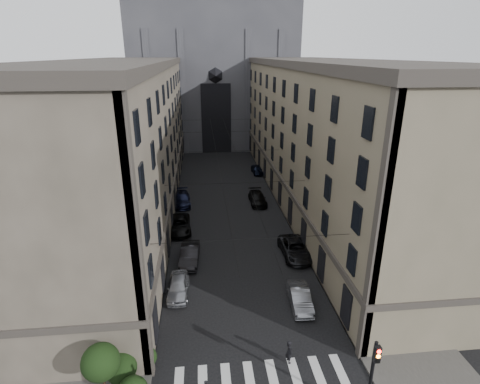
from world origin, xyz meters
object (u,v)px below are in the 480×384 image
object	(u,v)px
gothic_tower	(213,62)
car_right_near	(300,298)
car_left_near	(178,287)
car_right_far	(257,170)
traffic_light_right	(373,371)
car_right_midnear	(295,249)
car_right_midfar	(257,198)
pedestrian	(289,351)
car_left_midnear	(190,254)
car_left_midfar	(179,225)
car_left_far	(182,199)

from	to	relation	value
gothic_tower	car_right_near	distance (m)	65.23
car_left_near	car_right_far	distance (m)	35.62
traffic_light_right	car_right_midnear	xyz separation A→B (m)	(0.29, 18.17, -2.49)
car_right_near	car_right_midfar	distance (m)	22.54
car_left_near	car_right_far	world-z (taller)	car_left_near
gothic_tower	pedestrian	distance (m)	70.74
car_left_near	car_left_midnear	bearing A→B (deg)	81.92
car_right_midfar	car_right_far	xyz separation A→B (m)	(2.00, 13.61, -0.04)
pedestrian	car_right_near	bearing A→B (deg)	-35.13
gothic_tower	traffic_light_right	xyz separation A→B (m)	(5.60, -73.04, -14.51)
car_right_near	car_left_midnear	bearing A→B (deg)	142.31
traffic_light_right	car_left_midfar	distance (m)	28.00
traffic_light_right	car_right_midfar	distance (m)	32.90
car_left_midnear	car_right_midfar	size ratio (longest dim) A/B	0.96
traffic_light_right	car_left_near	size ratio (longest dim) A/B	1.17
car_right_near	car_right_midnear	world-z (taller)	car_right_midnear
car_right_midnear	pedestrian	world-z (taller)	pedestrian
car_right_near	car_right_midnear	size ratio (longest dim) A/B	0.78
traffic_light_right	car_right_midfar	world-z (taller)	traffic_light_right
car_left_midnear	car_left_midfar	world-z (taller)	car_left_midnear
car_right_near	car_left_midfar	bearing A→B (deg)	128.07
traffic_light_right	gothic_tower	bearing A→B (deg)	94.38
pedestrian	car_right_midfar	bearing A→B (deg)	-18.22
gothic_tower	car_right_near	size ratio (longest dim) A/B	12.90
car_left_near	pedestrian	bearing A→B (deg)	-45.88
car_right_midfar	car_left_midnear	bearing A→B (deg)	-122.36
car_right_midfar	car_right_near	bearing A→B (deg)	-90.41
car_right_midfar	pedestrian	size ratio (longest dim) A/B	2.98
car_left_far	car_right_midfar	size ratio (longest dim) A/B	1.07
traffic_light_right	car_left_midnear	world-z (taller)	traffic_light_right
traffic_light_right	car_right_near	bearing A→B (deg)	97.08
gothic_tower	traffic_light_right	size ratio (longest dim) A/B	11.15
car_left_near	car_left_midnear	distance (m)	5.38
car_right_midnear	car_right_near	bearing A→B (deg)	-102.17
car_left_midnear	car_left_near	bearing A→B (deg)	-95.78
traffic_light_right	car_right_midnear	bearing A→B (deg)	89.09
car_left_midfar	pedestrian	distance (m)	22.46
car_left_midfar	car_right_midnear	distance (m)	14.02
car_left_midfar	car_right_midfar	xyz separation A→B (m)	(10.40, 7.51, -0.04)
gothic_tower	car_left_midfar	world-z (taller)	gothic_tower
traffic_light_right	car_right_midfar	xyz separation A→B (m)	(-1.40, 32.77, -2.53)
traffic_light_right	car_left_midfar	bearing A→B (deg)	115.03
car_left_far	car_right_near	size ratio (longest dim) A/B	1.23
traffic_light_right	car_left_near	world-z (taller)	traffic_light_right
gothic_tower	car_right_far	bearing A→B (deg)	-76.90
car_right_near	gothic_tower	bearing A→B (deg)	97.01
car_right_midnear	car_right_far	bearing A→B (deg)	88.31
car_left_midfar	car_right_midnear	xyz separation A→B (m)	(12.09, -7.09, 0.00)
car_left_midnear	car_right_near	xyz separation A→B (m)	(9.15, -7.89, -0.09)
car_right_midnear	car_left_near	bearing A→B (deg)	-156.26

